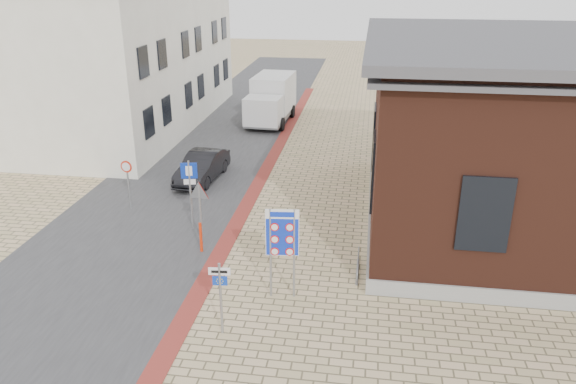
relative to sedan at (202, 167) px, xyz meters
The scene contains 16 objects.
ground 10.51m from the sedan, 64.12° to the right, with size 120.00×120.00×0.00m, color tan.
road_strip 5.67m from the sedan, 99.41° to the left, with size 7.00×60.00×0.02m, color #38383A.
curb_strip 2.71m from the sedan, 12.33° to the left, with size 0.60×40.00×0.02m, color maroon.
brick_building 14.08m from the sedan, 10.19° to the right, with size 13.00×13.00×6.80m.
townhouse_near 7.76m from the sedan, 158.22° to the left, with size 7.40×6.40×8.30m.
townhouse_mid 11.40m from the sedan, 126.84° to the left, with size 7.40×6.40×9.10m.
townhouse_far 16.30m from the sedan, 113.78° to the left, with size 7.40×6.40×8.30m.
bike_rack 10.23m from the sedan, 45.03° to the right, with size 0.08×1.80×0.60m.
sedan is the anchor object (origin of this frame).
box_truck 10.39m from the sedan, 82.59° to the left, with size 2.51×5.44×2.79m.
border_sign 10.37m from the sedan, 60.39° to the right, with size 0.96×0.15×2.80m.
essen_sign 11.59m from the sedan, 70.94° to the right, with size 0.57×0.09×2.10m.
parking_sign 5.19m from the sedan, 77.68° to the right, with size 0.58×0.15×2.66m.
yield_sign 6.27m from the sedan, 73.79° to the right, with size 0.79×0.13×2.23m.
speed_sign 4.10m from the sedan, 118.43° to the right, with size 0.48×0.09×2.03m.
bollard 6.91m from the sedan, 73.86° to the right, with size 0.10×0.10×1.08m, color red.
Camera 1 is at (2.76, -13.52, 9.13)m, focal length 35.00 mm.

